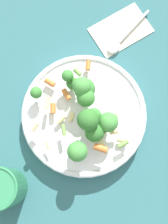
# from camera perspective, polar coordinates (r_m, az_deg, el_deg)

# --- Properties ---
(ground_plane) EXTENTS (3.00, 3.00, 0.00)m
(ground_plane) POSITION_cam_1_polar(r_m,az_deg,el_deg) (0.75, -0.00, -0.98)
(ground_plane) COLOR #2D6066
(bowl) EXTENTS (0.29, 0.29, 0.05)m
(bowl) POSITION_cam_1_polar(r_m,az_deg,el_deg) (0.73, -0.00, -0.61)
(bowl) COLOR silver
(bowl) RESTS_ON ground_plane
(pasta_salad) EXTENTS (0.22, 0.19, 0.10)m
(pasta_salad) POSITION_cam_1_polar(r_m,az_deg,el_deg) (0.66, 0.29, 0.15)
(pasta_salad) COLOR #8CB766
(pasta_salad) RESTS_ON bowl
(cup) EXTENTS (0.09, 0.09, 0.11)m
(cup) POSITION_cam_1_polar(r_m,az_deg,el_deg) (0.70, -14.72, -13.30)
(cup) COLOR #2D7F51
(cup) RESTS_ON ground_plane
(napkin) EXTENTS (0.10, 0.15, 0.01)m
(napkin) POSITION_cam_1_polar(r_m,az_deg,el_deg) (0.83, 6.75, 14.70)
(napkin) COLOR beige
(napkin) RESTS_ON ground_plane
(spoon) EXTENTS (0.06, 0.15, 0.01)m
(spoon) POSITION_cam_1_polar(r_m,az_deg,el_deg) (0.81, 6.89, 13.04)
(spoon) COLOR silver
(spoon) RESTS_ON napkin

